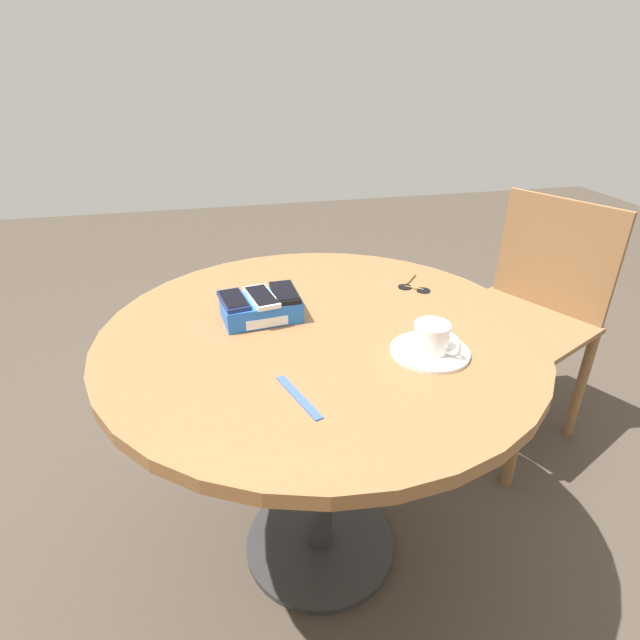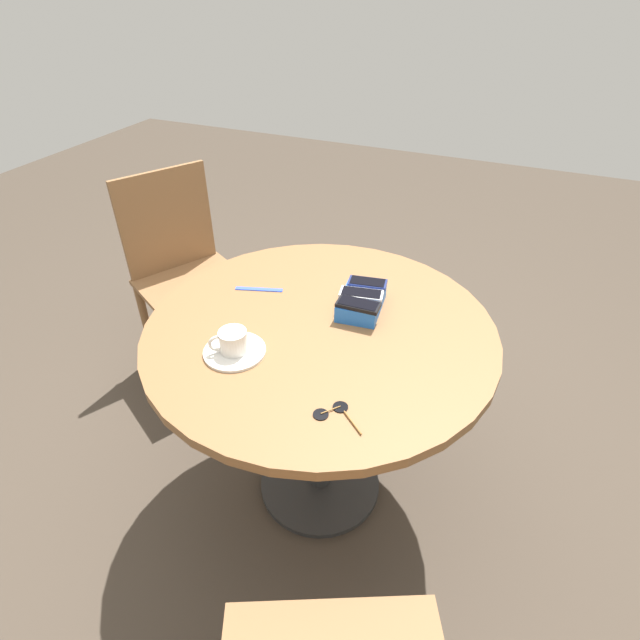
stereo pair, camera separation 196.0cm
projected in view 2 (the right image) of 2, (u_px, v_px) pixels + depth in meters
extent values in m
plane|color=#42382D|center=(320.00, 484.00, 1.87)|extent=(8.00, 8.00, 0.00)
cylinder|color=#2D2D2D|center=(320.00, 482.00, 1.87)|extent=(0.44, 0.44, 0.02)
cylinder|color=#2D2D2D|center=(320.00, 416.00, 1.66)|extent=(0.07, 0.07, 0.69)
cylinder|color=brown|center=(320.00, 330.00, 1.44)|extent=(1.01, 1.01, 0.03)
cube|color=blue|center=(361.00, 302.00, 1.49)|extent=(0.19, 0.14, 0.05)
cube|color=white|center=(342.00, 301.00, 1.51)|extent=(0.10, 0.01, 0.02)
cube|color=navy|center=(367.00, 283.00, 1.52)|extent=(0.07, 0.12, 0.01)
cube|color=black|center=(368.00, 281.00, 1.52)|extent=(0.07, 0.11, 0.00)
cube|color=silver|center=(361.00, 294.00, 1.47)|extent=(0.08, 0.14, 0.01)
cube|color=black|center=(361.00, 292.00, 1.47)|extent=(0.07, 0.12, 0.00)
cube|color=black|center=(358.00, 305.00, 1.42)|extent=(0.06, 0.13, 0.01)
cube|color=black|center=(358.00, 303.00, 1.42)|extent=(0.05, 0.11, 0.00)
cylinder|color=silver|center=(235.00, 351.00, 1.34)|extent=(0.17, 0.17, 0.01)
cylinder|color=silver|center=(233.00, 341.00, 1.31)|extent=(0.08, 0.08, 0.06)
cylinder|color=brown|center=(232.00, 334.00, 1.30)|extent=(0.07, 0.07, 0.00)
torus|color=silver|center=(218.00, 343.00, 1.31)|extent=(0.04, 0.05, 0.05)
cube|color=blue|center=(259.00, 289.00, 1.59)|extent=(0.06, 0.15, 0.00)
cylinder|color=black|center=(321.00, 415.00, 1.15)|extent=(0.04, 0.04, 0.00)
cylinder|color=black|center=(340.00, 407.00, 1.17)|extent=(0.04, 0.04, 0.00)
cylinder|color=olive|center=(331.00, 410.00, 1.16)|extent=(0.04, 0.04, 0.00)
cylinder|color=olive|center=(353.00, 422.00, 1.13)|extent=(0.05, 0.06, 0.00)
cube|color=brown|center=(196.00, 287.00, 2.17)|extent=(0.59, 0.59, 0.02)
cube|color=brown|center=(167.00, 221.00, 2.16)|extent=(0.37, 0.21, 0.45)
cylinder|color=brown|center=(183.00, 367.00, 2.08)|extent=(0.04, 0.04, 0.43)
cylinder|color=brown|center=(262.00, 332.00, 2.27)|extent=(0.04, 0.04, 0.43)
cylinder|color=brown|center=(146.00, 324.00, 2.33)|extent=(0.04, 0.04, 0.43)
cylinder|color=brown|center=(220.00, 296.00, 2.52)|extent=(0.04, 0.04, 0.43)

